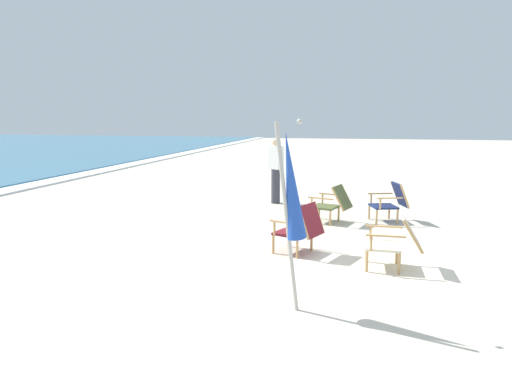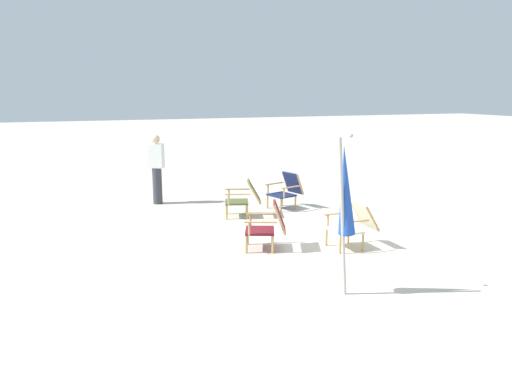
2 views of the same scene
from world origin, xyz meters
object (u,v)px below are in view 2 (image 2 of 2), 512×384
Objects in this scene: beach_chair_far_center at (269,224)px; person_near_chairs at (157,169)px; beach_chair_front_right at (287,189)px; umbrella_furled_blue at (345,192)px; beach_chair_back_right at (354,223)px; beach_chair_back_left at (245,197)px.

beach_chair_far_center is 4.33m from person_near_chairs.
beach_chair_front_right is 0.40× the size of umbrella_furled_blue.
beach_chair_front_right reaches higher than beach_chair_back_right.
beach_chair_front_right is 0.51× the size of person_near_chairs.
beach_chair_back_right is 2.35m from umbrella_furled_blue.
umbrella_furled_blue is at bearing 144.36° from beach_chair_back_right.
beach_chair_back_left is 0.43× the size of umbrella_furled_blue.
beach_chair_front_right is 5.11m from umbrella_furled_blue.
umbrella_furled_blue is at bearing -176.45° from beach_chair_far_center.
beach_chair_front_right is 1.23m from beach_chair_back_left.
beach_chair_far_center is (-2.65, 1.53, 0.00)m from beach_chair_front_right.
beach_chair_far_center reaches higher than beach_chair_back_right.
person_near_chairs is at bearing 15.25° from beach_chair_far_center.
beach_chair_far_center is 0.40× the size of umbrella_furled_blue.
beach_chair_back_right is at bearing 177.25° from beach_chair_front_right.
beach_chair_far_center is at bearing 149.96° from beach_chair_front_right.
umbrella_furled_blue is (-1.75, 1.25, 0.96)m from beach_chair_back_right.
beach_chair_back_left is at bearing -141.75° from person_near_chairs.
beach_chair_back_left is 4.53m from umbrella_furled_blue.
beach_chair_front_right is 3.09m from person_near_chairs.
person_near_chairs is at bearing 38.25° from beach_chair_back_left.
beach_chair_back_left is at bearing -9.42° from beach_chair_far_center.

